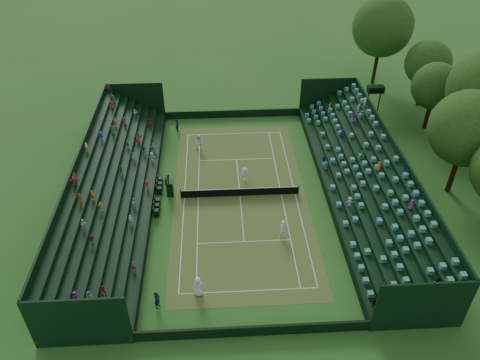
{
  "coord_description": "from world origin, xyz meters",
  "views": [
    {
      "loc": [
        -2.08,
        -35.9,
        29.0
      ],
      "look_at": [
        0.0,
        0.0,
        2.0
      ],
      "focal_mm": 35.0,
      "sensor_mm": 36.0,
      "label": 1
    }
  ],
  "objects": [
    {
      "name": "player_near_west",
      "position": [
        -3.91,
        -11.99,
        0.94
      ],
      "size": [
        0.95,
        0.64,
        1.88
      ],
      "primitive_type": "imported",
      "rotation": [
        0.0,
        0.0,
        3.09
      ],
      "color": "white",
      "rests_on": "ground"
    },
    {
      "name": "player_far_west",
      "position": [
        -4.07,
        8.64,
        0.94
      ],
      "size": [
        0.98,
        0.8,
        1.87
      ],
      "primitive_type": "imported",
      "rotation": [
        0.0,
        0.0,
        -0.11
      ],
      "color": "white",
      "rests_on": "ground"
    },
    {
      "name": "north_grandstand",
      "position": [
        12.66,
        0.0,
        1.55
      ],
      "size": [
        6.6,
        32.0,
        4.9
      ],
      "color": "black",
      "rests_on": "ground"
    },
    {
      "name": "perimeter_wall_east",
      "position": [
        8.48,
        0.0,
        0.5
      ],
      "size": [
        0.2,
        31.77,
        1.0
      ],
      "primitive_type": "cube",
      "color": "black",
      "rests_on": "ground"
    },
    {
      "name": "court_surface",
      "position": [
        0.0,
        0.0,
        0.01
      ],
      "size": [
        12.97,
        26.77,
        0.01
      ],
      "primitive_type": "cube",
      "color": "#326F25",
      "rests_on": "ground"
    },
    {
      "name": "tennis_net",
      "position": [
        0.0,
        0.0,
        0.53
      ],
      "size": [
        11.67,
        0.1,
        1.06
      ],
      "color": "black",
      "rests_on": "ground"
    },
    {
      "name": "line_judge_south",
      "position": [
        -6.97,
        -13.0,
        0.81
      ],
      "size": [
        0.59,
        0.7,
        1.63
      ],
      "primitive_type": "imported",
      "rotation": [
        0.0,
        0.0,
        1.17
      ],
      "color": "black",
      "rests_on": "ground"
    },
    {
      "name": "scoreboard_tower",
      "position": [
        17.75,
        16.0,
        3.14
      ],
      "size": [
        2.0,
        1.0,
        3.7
      ],
      "color": "black",
      "rests_on": "ground"
    },
    {
      "name": "player_near_east",
      "position": [
        3.39,
        -5.95,
        0.95
      ],
      "size": [
        0.8,
        0.65,
        1.9
      ],
      "primitive_type": "imported",
      "rotation": [
        0.0,
        0.0,
        3.47
      ],
      "color": "white",
      "rests_on": "ground"
    },
    {
      "name": "south_grandstand",
      "position": [
        -12.66,
        0.0,
        1.55
      ],
      "size": [
        6.6,
        32.0,
        4.9
      ],
      "color": "black",
      "rests_on": "ground"
    },
    {
      "name": "tree_row",
      "position": [
        22.56,
        9.51,
        7.32
      ],
      "size": [
        12.95,
        37.83,
        12.18
      ],
      "color": "black",
      "rests_on": "ground"
    },
    {
      "name": "umpire_chair",
      "position": [
        -6.88,
        0.53,
        1.08
      ],
      "size": [
        0.8,
        0.8,
        2.52
      ],
      "color": "black",
      "rests_on": "ground"
    },
    {
      "name": "line_judge_north",
      "position": [
        -6.75,
        12.85,
        0.86
      ],
      "size": [
        0.44,
        0.64,
        1.71
      ],
      "primitive_type": "imported",
      "rotation": [
        0.0,
        0.0,
        1.52
      ],
      "color": "black",
      "rests_on": "ground"
    },
    {
      "name": "player_far_east",
      "position": [
        0.63,
        2.53,
        0.79
      ],
      "size": [
        1.18,
        1.01,
        1.58
      ],
      "primitive_type": "imported",
      "rotation": [
        0.0,
        0.0,
        0.51
      ],
      "color": "white",
      "rests_on": "ground"
    },
    {
      "name": "perimeter_wall_south",
      "position": [
        0.0,
        -15.88,
        0.5
      ],
      "size": [
        17.17,
        0.2,
        1.0
      ],
      "primitive_type": "cube",
      "color": "black",
      "rests_on": "ground"
    },
    {
      "name": "perimeter_wall_north",
      "position": [
        0.0,
        15.88,
        0.5
      ],
      "size": [
        17.17,
        0.2,
        1.0
      ],
      "primitive_type": "cube",
      "color": "black",
      "rests_on": "ground"
    },
    {
      "name": "courtside_chairs",
      "position": [
        -7.98,
        -0.02,
        0.41
      ],
      "size": [
        0.5,
        5.47,
        1.09
      ],
      "color": "black",
      "rests_on": "ground"
    },
    {
      "name": "perimeter_wall_west",
      "position": [
        -8.48,
        0.0,
        0.5
      ],
      "size": [
        0.2,
        31.77,
        1.0
      ],
      "primitive_type": "cube",
      "color": "black",
      "rests_on": "ground"
    },
    {
      "name": "ground",
      "position": [
        0.0,
        0.0,
        0.0
      ],
      "size": [
        160.0,
        160.0,
        0.0
      ],
      "primitive_type": "plane",
      "color": "#28631F",
      "rests_on": "ground"
    }
  ]
}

